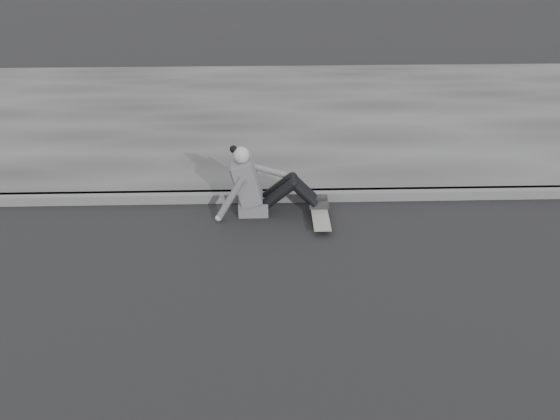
# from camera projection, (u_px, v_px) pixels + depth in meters

# --- Properties ---
(ground) EXTENTS (80.00, 80.00, 0.00)m
(ground) POSITION_uv_depth(u_px,v_px,m) (407.00, 326.00, 5.73)
(ground) COLOR black
(ground) RESTS_ON ground
(curb) EXTENTS (24.00, 0.16, 0.12)m
(curb) POSITION_uv_depth(u_px,v_px,m) (365.00, 195.00, 7.98)
(curb) COLOR #555555
(curb) RESTS_ON ground
(sidewalk) EXTENTS (24.00, 6.00, 0.12)m
(sidewalk) POSITION_uv_depth(u_px,v_px,m) (338.00, 116.00, 10.64)
(sidewalk) COLOR #3B3B3B
(sidewalk) RESTS_ON ground
(skateboard) EXTENTS (0.20, 0.78, 0.09)m
(skateboard) POSITION_uv_depth(u_px,v_px,m) (320.00, 215.00, 7.46)
(skateboard) COLOR #A8A8A3
(skateboard) RESTS_ON ground
(seated_woman) EXTENTS (1.38, 0.46, 0.88)m
(seated_woman) POSITION_uv_depth(u_px,v_px,m) (258.00, 186.00, 7.53)
(seated_woman) COLOR #555557
(seated_woman) RESTS_ON ground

